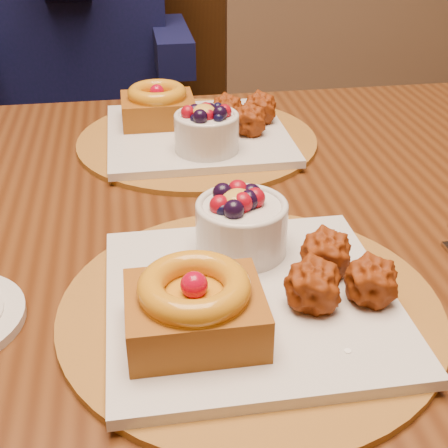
{
  "coord_description": "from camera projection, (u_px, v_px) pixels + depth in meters",
  "views": [
    {
      "loc": [
        0.01,
        -0.79,
        1.14
      ],
      "look_at": [
        0.1,
        -0.26,
        0.83
      ],
      "focal_mm": 50.0,
      "sensor_mm": 36.0,
      "label": 1
    }
  ],
  "objects": [
    {
      "name": "dining_table",
      "position": [
        218.0,
        257.0,
        0.85
      ],
      "size": [
        1.6,
        0.9,
        0.76
      ],
      "color": "#391B0A",
      "rests_on": "ground"
    },
    {
      "name": "chair_far",
      "position": [
        147.0,
        142.0,
        1.74
      ],
      "size": [
        0.52,
        0.52,
        0.84
      ],
      "rotation": [
        0.0,
        0.0,
        -0.33
      ],
      "color": "black",
      "rests_on": "ground"
    },
    {
      "name": "place_setting_near",
      "position": [
        246.0,
        284.0,
        0.61
      ],
      "size": [
        0.38,
        0.38,
        0.09
      ],
      "color": "brown",
      "rests_on": "dining_table"
    },
    {
      "name": "place_setting_far",
      "position": [
        195.0,
        128.0,
        0.98
      ],
      "size": [
        0.38,
        0.38,
        0.09
      ],
      "color": "brown",
      "rests_on": "dining_table"
    }
  ]
}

